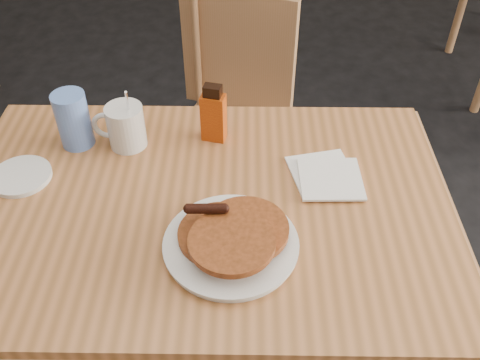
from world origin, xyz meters
name	(u,v)px	position (x,y,z in m)	size (l,w,h in m)	color
main_table	(202,215)	(-0.08, 0.06, 0.71)	(1.22, 0.86, 0.75)	#AE6B3D
chair_main_far	(236,102)	(-0.06, 0.78, 0.53)	(0.49, 0.50, 0.90)	#A0704B
pancake_plate	(231,240)	(0.00, -0.07, 0.77)	(0.28, 0.28, 0.08)	silver
coffee_mug	(125,126)	(-0.29, 0.25, 0.81)	(0.13, 0.09, 0.17)	silver
syrup_bottle	(213,115)	(-0.07, 0.30, 0.82)	(0.06, 0.05, 0.16)	maroon
napkin_stack	(326,176)	(0.21, 0.16, 0.76)	(0.19, 0.20, 0.01)	white
blue_tumbler	(73,120)	(-0.42, 0.25, 0.82)	(0.08, 0.08, 0.14)	#5A80D3
side_saucer	(21,176)	(-0.51, 0.11, 0.76)	(0.14, 0.14, 0.01)	silver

